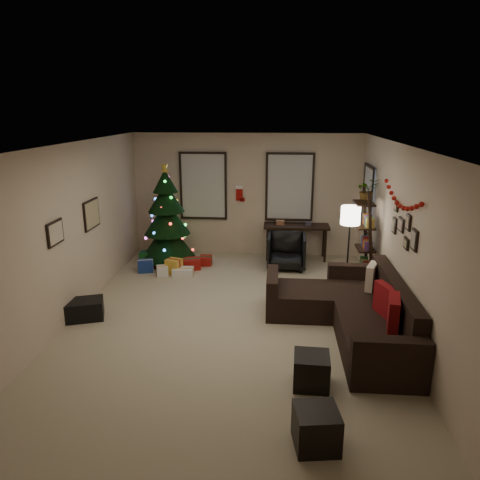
# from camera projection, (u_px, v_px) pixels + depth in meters

# --- Properties ---
(floor) EXTENTS (7.00, 7.00, 0.00)m
(floor) POSITION_uv_depth(u_px,v_px,m) (231.00, 321.00, 7.14)
(floor) COLOR tan
(floor) RESTS_ON ground
(ceiling) EXTENTS (7.00, 7.00, 0.00)m
(ceiling) POSITION_uv_depth(u_px,v_px,m) (229.00, 145.00, 6.39)
(ceiling) COLOR white
(ceiling) RESTS_ON floor
(wall_back) EXTENTS (5.00, 0.00, 5.00)m
(wall_back) POSITION_uv_depth(u_px,v_px,m) (246.00, 195.00, 10.12)
(wall_back) COLOR beige
(wall_back) RESTS_ON floor
(wall_front) EXTENTS (5.00, 0.00, 5.00)m
(wall_front) POSITION_uv_depth(u_px,v_px,m) (182.00, 365.00, 3.41)
(wall_front) COLOR beige
(wall_front) RESTS_ON floor
(wall_left) EXTENTS (0.00, 7.00, 7.00)m
(wall_left) POSITION_uv_depth(u_px,v_px,m) (67.00, 234.00, 6.96)
(wall_left) COLOR beige
(wall_left) RESTS_ON floor
(wall_right) EXTENTS (0.00, 7.00, 7.00)m
(wall_right) POSITION_uv_depth(u_px,v_px,m) (403.00, 242.00, 6.57)
(wall_right) COLOR beige
(wall_right) RESTS_ON floor
(window_back_left) EXTENTS (1.05, 0.06, 1.50)m
(window_back_left) POSITION_uv_depth(u_px,v_px,m) (203.00, 186.00, 10.11)
(window_back_left) COLOR #728CB2
(window_back_left) RESTS_ON wall_back
(window_back_right) EXTENTS (1.05, 0.06, 1.50)m
(window_back_right) POSITION_uv_depth(u_px,v_px,m) (290.00, 187.00, 9.96)
(window_back_right) COLOR #728CB2
(window_back_right) RESTS_ON wall_back
(window_right_wall) EXTENTS (0.06, 0.90, 1.30)m
(window_right_wall) POSITION_uv_depth(u_px,v_px,m) (368.00, 198.00, 8.97)
(window_right_wall) COLOR #728CB2
(window_right_wall) RESTS_ON wall_right
(christmas_tree) EXTENTS (1.17, 1.17, 2.18)m
(christmas_tree) POSITION_uv_depth(u_px,v_px,m) (167.00, 222.00, 9.62)
(christmas_tree) COLOR black
(christmas_tree) RESTS_ON floor
(presents) EXTENTS (1.50, 1.01, 0.30)m
(presents) POSITION_uv_depth(u_px,v_px,m) (173.00, 265.00, 9.36)
(presents) COLOR maroon
(presents) RESTS_ON floor
(sofa) EXTENTS (1.93, 2.80, 0.88)m
(sofa) POSITION_uv_depth(u_px,v_px,m) (352.00, 313.00, 6.75)
(sofa) COLOR black
(sofa) RESTS_ON floor
(pillow_red_a) EXTENTS (0.23, 0.50, 0.48)m
(pillow_red_a) POSITION_uv_depth(u_px,v_px,m) (393.00, 315.00, 5.88)
(pillow_red_a) COLOR maroon
(pillow_red_a) RESTS_ON sofa
(pillow_red_b) EXTENTS (0.25, 0.46, 0.44)m
(pillow_red_b) POSITION_uv_depth(u_px,v_px,m) (385.00, 300.00, 6.33)
(pillow_red_b) COLOR maroon
(pillow_red_b) RESTS_ON sofa
(pillow_cream) EXTENTS (0.26, 0.42, 0.41)m
(pillow_cream) POSITION_uv_depth(u_px,v_px,m) (372.00, 276.00, 7.25)
(pillow_cream) COLOR beige
(pillow_cream) RESTS_ON sofa
(ottoman_near) EXTENTS (0.44, 0.44, 0.40)m
(ottoman_near) POSITION_uv_depth(u_px,v_px,m) (311.00, 371.00, 5.43)
(ottoman_near) COLOR black
(ottoman_near) RESTS_ON floor
(ottoman_far) EXTENTS (0.48, 0.48, 0.40)m
(ottoman_far) POSITION_uv_depth(u_px,v_px,m) (316.00, 428.00, 4.45)
(ottoman_far) COLOR black
(ottoman_far) RESTS_ON floor
(desk) EXTENTS (1.41, 0.50, 0.76)m
(desk) POSITION_uv_depth(u_px,v_px,m) (296.00, 229.00, 9.95)
(desk) COLOR black
(desk) RESTS_ON floor
(desk_chair) EXTENTS (0.72, 0.68, 0.73)m
(desk_chair) POSITION_uv_depth(u_px,v_px,m) (286.00, 251.00, 9.43)
(desk_chair) COLOR black
(desk_chair) RESTS_ON floor
(bookshelf) EXTENTS (0.30, 0.55, 1.87)m
(bookshelf) POSITION_uv_depth(u_px,v_px,m) (367.00, 242.00, 8.17)
(bookshelf) COLOR black
(bookshelf) RESTS_ON floor
(potted_plant) EXTENTS (0.61, 0.57, 0.56)m
(potted_plant) POSITION_uv_depth(u_px,v_px,m) (367.00, 187.00, 8.22)
(potted_plant) COLOR #4C4C4C
(potted_plant) RESTS_ON bookshelf
(floor_lamp) EXTENTS (0.34, 0.34, 1.59)m
(floor_lamp) POSITION_uv_depth(u_px,v_px,m) (350.00, 221.00, 7.87)
(floor_lamp) COLOR black
(floor_lamp) RESTS_ON floor
(art_map) EXTENTS (0.04, 0.60, 0.50)m
(art_map) POSITION_uv_depth(u_px,v_px,m) (91.00, 214.00, 7.82)
(art_map) COLOR black
(art_map) RESTS_ON wall_left
(art_abstract) EXTENTS (0.04, 0.45, 0.35)m
(art_abstract) POSITION_uv_depth(u_px,v_px,m) (55.00, 233.00, 6.54)
(art_abstract) COLOR black
(art_abstract) RESTS_ON wall_left
(gallery) EXTENTS (0.03, 1.25, 0.54)m
(gallery) POSITION_uv_depth(u_px,v_px,m) (404.00, 228.00, 6.44)
(gallery) COLOR black
(gallery) RESTS_ON wall_right
(garland) EXTENTS (0.08, 1.90, 0.30)m
(garland) POSITION_uv_depth(u_px,v_px,m) (401.00, 198.00, 6.53)
(garland) COLOR #A5140C
(garland) RESTS_ON wall_right
(stocking_left) EXTENTS (0.20, 0.05, 0.36)m
(stocking_left) POSITION_uv_depth(u_px,v_px,m) (240.00, 193.00, 10.08)
(stocking_left) COLOR #990F0C
(stocking_left) RESTS_ON wall_back
(stocking_right) EXTENTS (0.20, 0.05, 0.36)m
(stocking_right) POSITION_uv_depth(u_px,v_px,m) (255.00, 193.00, 10.15)
(stocking_right) COLOR #990F0C
(stocking_right) RESTS_ON wall_back
(storage_bin) EXTENTS (0.71, 0.59, 0.31)m
(storage_bin) POSITION_uv_depth(u_px,v_px,m) (83.00, 310.00, 7.19)
(storage_bin) COLOR black
(storage_bin) RESTS_ON floor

